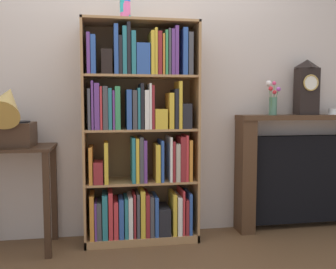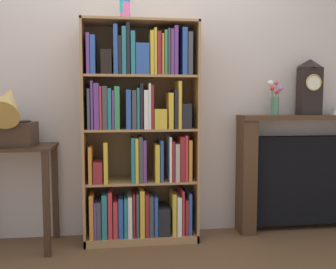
{
  "view_description": "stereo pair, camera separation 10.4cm",
  "coord_description": "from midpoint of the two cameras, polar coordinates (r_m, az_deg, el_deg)",
  "views": [
    {
      "loc": [
        -0.27,
        -2.78,
        1.09
      ],
      "look_at": [
        0.21,
        0.09,
        0.84
      ],
      "focal_mm": 39.48,
      "sensor_mm": 36.0,
      "label": 1
    },
    {
      "loc": [
        -0.17,
        -2.79,
        1.09
      ],
      "look_at": [
        0.21,
        0.09,
        0.84
      ],
      "focal_mm": 39.48,
      "sensor_mm": 36.0,
      "label": 2
    }
  ],
  "objects": [
    {
      "name": "ground_plane",
      "position": [
        3.0,
        -2.97,
        -16.59
      ],
      "size": [
        8.26,
        6.4,
        0.02
      ],
      "primitive_type": "cube",
      "color": "brown"
    },
    {
      "name": "wall_back",
      "position": [
        3.11,
        1.03,
        8.78
      ],
      "size": [
        5.26,
        0.08,
        2.6
      ],
      "primitive_type": "cube",
      "color": "beige",
      "rests_on": "ground"
    },
    {
      "name": "bookshelf",
      "position": [
        2.89,
        -3.15,
        -1.02
      ],
      "size": [
        0.88,
        0.31,
        1.71
      ],
      "color": "#A87A4C",
      "rests_on": "ground"
    },
    {
      "name": "cup_stack",
      "position": [
        2.93,
        -5.59,
        18.87
      ],
      "size": [
        0.08,
        0.08,
        0.18
      ],
      "color": "#28B2B7",
      "rests_on": "bookshelf"
    },
    {
      "name": "side_table_left",
      "position": [
        2.95,
        -21.62,
        -5.71
      ],
      "size": [
        0.57,
        0.43,
        0.78
      ],
      "color": "#382316",
      "rests_on": "ground"
    },
    {
      "name": "gramophone",
      "position": [
        2.84,
        -22.22,
        2.41
      ],
      "size": [
        0.3,
        0.48,
        0.51
      ],
      "color": "#382316",
      "rests_on": "side_table_left"
    },
    {
      "name": "fireplace_mantel",
      "position": [
        3.42,
        21.43,
        -5.6
      ],
      "size": [
        1.21,
        0.22,
        0.99
      ],
      "color": "#472D1C",
      "rests_on": "ground"
    },
    {
      "name": "mantel_clock",
      "position": [
        3.35,
        21.87,
        6.82
      ],
      "size": [
        0.18,
        0.13,
        0.47
      ],
      "color": "black",
      "rests_on": "fireplace_mantel"
    },
    {
      "name": "flower_vase",
      "position": [
        3.21,
        17.02,
        5.14
      ],
      "size": [
        0.11,
        0.14,
        0.29
      ],
      "color": "#4C7A60",
      "rests_on": "fireplace_mantel"
    }
  ]
}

